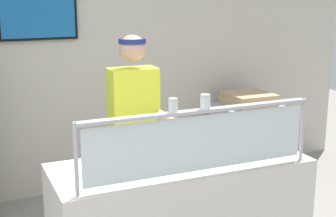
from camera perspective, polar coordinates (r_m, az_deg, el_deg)
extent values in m
cube|color=beige|center=(5.20, -8.22, 5.20)|extent=(6.17, 0.08, 2.70)
cube|color=black|center=(4.96, -14.83, 10.65)|extent=(0.75, 0.04, 0.52)
cube|color=#1966B2|center=(4.94, -14.79, 10.64)|extent=(0.70, 0.01, 0.47)
cylinder|color=#B2B5BC|center=(2.83, -10.59, -5.91)|extent=(0.02, 0.02, 0.44)
cylinder|color=#B2B5BC|center=(3.50, 15.25, -2.34)|extent=(0.02, 0.02, 0.44)
cube|color=silver|center=(3.09, 3.76, -4.03)|extent=(1.51, 0.01, 0.36)
cube|color=#B2B5BC|center=(3.03, 3.82, -0.28)|extent=(1.57, 0.06, 0.02)
cylinder|color=#9EA0A8|center=(3.40, -1.81, -6.08)|extent=(0.42, 0.42, 0.01)
cylinder|color=tan|center=(3.39, -1.81, -5.84)|extent=(0.39, 0.39, 0.02)
cylinder|color=#D65B2D|center=(3.39, -1.81, -5.65)|extent=(0.34, 0.34, 0.01)
cube|color=#ADAFB7|center=(3.38, -1.40, -5.62)|extent=(0.15, 0.29, 0.01)
cylinder|color=white|center=(2.94, 0.60, 0.20)|extent=(0.06, 0.06, 0.07)
cylinder|color=white|center=(2.94, 0.60, 0.01)|extent=(0.05, 0.05, 0.04)
cylinder|color=silver|center=(2.93, 0.60, 1.02)|extent=(0.05, 0.05, 0.02)
cylinder|color=white|center=(3.03, 4.33, 0.63)|extent=(0.06, 0.06, 0.07)
cylinder|color=red|center=(3.03, 4.33, 0.43)|extent=(0.05, 0.05, 0.05)
cylinder|color=silver|center=(3.02, 4.34, 1.48)|extent=(0.06, 0.06, 0.02)
cylinder|color=#23232D|center=(4.14, -5.32, -9.58)|extent=(0.13, 0.13, 0.95)
cylinder|color=#23232D|center=(4.20, -2.44, -9.14)|extent=(0.13, 0.13, 0.95)
cube|color=#D8EA33|center=(3.94, -4.04, 0.73)|extent=(0.38, 0.21, 0.55)
sphere|color=tan|center=(3.86, -4.15, 6.96)|extent=(0.21, 0.21, 0.21)
cylinder|color=navy|center=(3.86, -4.16, 7.81)|extent=(0.21, 0.21, 0.04)
cylinder|color=tan|center=(3.82, -0.37, -1.09)|extent=(0.08, 0.34, 0.08)
cube|color=#B7BABF|center=(5.60, 9.15, -3.89)|extent=(0.70, 0.55, 0.86)
cube|color=tan|center=(5.48, 9.30, 0.63)|extent=(0.48, 0.48, 0.04)
cube|color=tan|center=(5.47, 9.34, 1.09)|extent=(0.50, 0.50, 0.04)
cube|color=tan|center=(5.46, 9.39, 1.55)|extent=(0.48, 0.48, 0.04)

